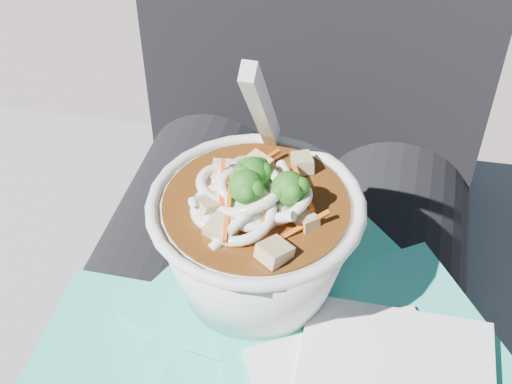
% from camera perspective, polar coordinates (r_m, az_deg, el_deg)
% --- Properties ---
extents(lap, '(0.35, 0.48, 0.15)m').
position_cam_1_polar(lap, '(0.63, -0.19, -13.27)').
color(lap, black).
rests_on(lap, stone_ledge).
extents(person_body, '(0.34, 0.94, 1.02)m').
position_cam_1_polar(person_body, '(0.67, 1.70, -5.92)').
color(person_body, black).
rests_on(person_body, ground).
extents(plastic_bag, '(0.36, 0.36, 0.02)m').
position_cam_1_polar(plastic_bag, '(0.53, 1.71, -12.95)').
color(plastic_bag, '#2EC2A9').
rests_on(plastic_bag, lap).
extents(udon_bowl, '(0.19, 0.19, 0.20)m').
position_cam_1_polar(udon_bowl, '(0.52, -0.04, -3.23)').
color(udon_bowl, silver).
rests_on(udon_bowl, plastic_bag).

